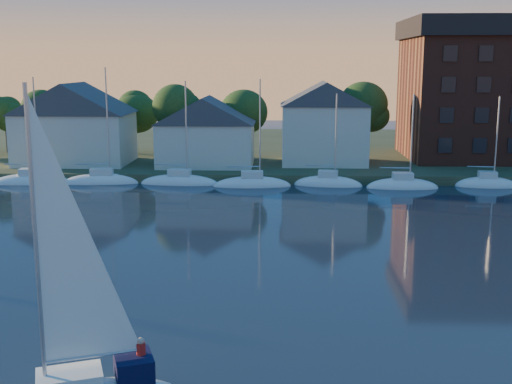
# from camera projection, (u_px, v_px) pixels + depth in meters

# --- Properties ---
(shoreline_land) EXTENTS (160.00, 50.00, 2.00)m
(shoreline_land) POSITION_uv_depth(u_px,v_px,m) (262.00, 153.00, 94.03)
(shoreline_land) COLOR #323E24
(shoreline_land) RESTS_ON ground
(wooden_dock) EXTENTS (120.00, 3.00, 1.00)m
(wooden_dock) POSITION_uv_depth(u_px,v_px,m) (255.00, 181.00, 71.50)
(wooden_dock) COLOR brown
(wooden_dock) RESTS_ON ground
(clubhouse_west) EXTENTS (13.65, 9.45, 9.64)m
(clubhouse_west) POSITION_uv_depth(u_px,v_px,m) (75.00, 122.00, 77.08)
(clubhouse_west) COLOR silver
(clubhouse_west) RESTS_ON shoreline_land
(clubhouse_centre) EXTENTS (11.55, 8.40, 8.08)m
(clubhouse_centre) POSITION_uv_depth(u_px,v_px,m) (206.00, 130.00, 75.62)
(clubhouse_centre) COLOR silver
(clubhouse_centre) RESTS_ON shoreline_land
(clubhouse_east) EXTENTS (10.50, 8.40, 9.80)m
(clubhouse_east) POSITION_uv_depth(u_px,v_px,m) (324.00, 122.00, 76.85)
(clubhouse_east) COLOR silver
(clubhouse_east) RESTS_ON shoreline_land
(tree_line) EXTENTS (93.40, 5.40, 8.90)m
(tree_line) POSITION_uv_depth(u_px,v_px,m) (275.00, 110.00, 80.78)
(tree_line) COLOR #332317
(tree_line) RESTS_ON shoreline_land
(moored_fleet) EXTENTS (79.50, 2.40, 12.05)m
(moored_fleet) POSITION_uv_depth(u_px,v_px,m) (217.00, 185.00, 68.70)
(moored_fleet) COLOR white
(moored_fleet) RESTS_ON ground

